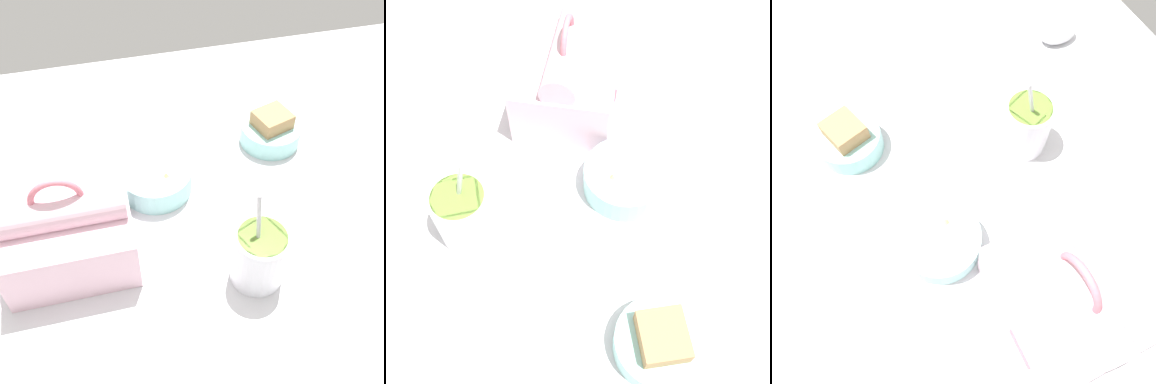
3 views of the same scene
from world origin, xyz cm
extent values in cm
cube|color=silver|center=(0.00, 0.00, 1.00)|extent=(140.00, 110.00, 2.00)
cube|color=beige|center=(22.70, 2.29, 7.42)|extent=(20.80, 16.75, 10.83)
cylinder|color=beige|center=(22.70, 2.29, 14.47)|extent=(19.76, 5.96, 5.96)
cube|color=#DB707F|center=(26.34, -6.18, 4.98)|extent=(5.82, 0.30, 3.25)
torus|color=#DB707F|center=(22.70, 2.29, 17.15)|extent=(8.28, 1.00, 8.28)
cylinder|color=silver|center=(-6.26, 12.88, 7.43)|extent=(8.75, 8.75, 10.86)
cylinder|color=olive|center=(-6.26, 12.88, 12.56)|extent=(7.70, 7.70, 0.60)
cylinder|color=silver|center=(-5.60, 12.45, 14.03)|extent=(0.70, 3.70, 12.29)
cylinder|color=#93D1CC|center=(-19.39, -17.59, 4.09)|extent=(12.33, 12.33, 4.18)
cube|color=#A87F51|center=(-19.39, -17.59, 6.39)|extent=(8.35, 7.96, 5.85)
cylinder|color=#93D1CC|center=(6.15, -9.99, 4.43)|extent=(13.58, 13.58, 4.85)
ellipsoid|color=white|center=(8.18, -11.00, 5.87)|extent=(3.69, 3.69, 4.34)
cone|color=#F4DB84|center=(4.45, -8.09, 5.76)|extent=(6.13, 6.13, 4.12)
sphere|color=black|center=(6.58, -14.11, 4.51)|extent=(1.63, 1.63, 1.63)
sphere|color=black|center=(7.15, -13.32, 4.51)|extent=(1.63, 1.63, 1.63)
sphere|color=black|center=(7.23, -12.35, 4.51)|extent=(1.63, 1.63, 1.63)
camera|label=1|loc=(13.91, 51.47, 71.26)|focal=45.00mm
camera|label=2|loc=(-37.61, -9.56, 70.16)|focal=45.00mm
camera|label=3|loc=(25.68, -14.92, 63.83)|focal=35.00mm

